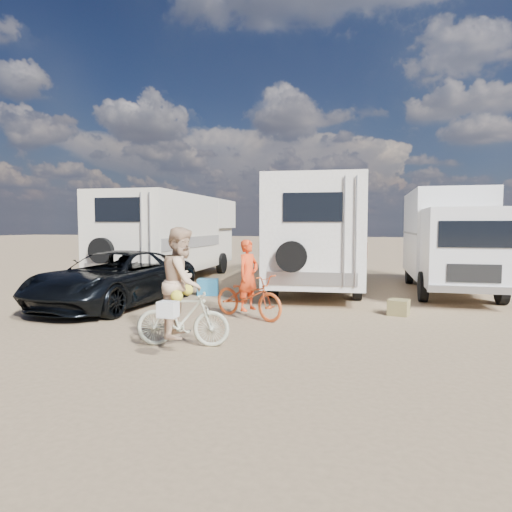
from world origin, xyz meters
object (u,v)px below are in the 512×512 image
(crate, at_px, (399,307))
(box_truck, at_px, (450,241))
(rv_left, at_px, (173,238))
(rider_woman, at_px, (182,292))
(bike_man, at_px, (248,296))
(cooler, at_px, (208,287))
(rv_main, at_px, (318,236))
(bike_woman, at_px, (183,318))
(dark_suv, at_px, (115,278))
(rider_man, at_px, (248,283))

(crate, bearing_deg, box_truck, 68.97)
(rv_left, xyz_separation_m, rider_woman, (4.52, -8.51, -0.64))
(bike_man, bearing_deg, rider_woman, -165.01)
(cooler, bearing_deg, rider_woman, -88.27)
(rv_main, relative_size, bike_woman, 4.98)
(rider_woman, bearing_deg, bike_woman, -101.13)
(box_truck, bearing_deg, crate, -113.93)
(cooler, height_order, crate, cooler)
(rv_main, xyz_separation_m, bike_woman, (-1.11, -7.91, -1.21))
(rider_woman, bearing_deg, crate, -54.31)
(dark_suv, bearing_deg, box_truck, 32.52)
(rv_main, xyz_separation_m, rv_left, (-5.64, 0.60, -0.12))
(rv_left, height_order, bike_man, rv_left)
(rv_main, relative_size, dark_suv, 1.59)
(bike_woman, distance_m, cooler, 5.59)
(bike_man, bearing_deg, cooler, 61.00)
(rider_woman, xyz_separation_m, crate, (3.59, 3.83, -0.75))
(rv_left, bearing_deg, box_truck, -7.36)
(rv_main, bearing_deg, rider_woman, -104.47)
(rv_left, relative_size, box_truck, 1.25)
(rv_left, height_order, rider_woman, rv_left)
(bike_woman, distance_m, rider_man, 2.56)
(dark_suv, relative_size, bike_man, 2.69)
(dark_suv, xyz_separation_m, cooler, (1.64, 2.26, -0.46))
(rv_left, relative_size, cooler, 13.09)
(bike_woman, relative_size, rider_woman, 0.87)
(rider_man, bearing_deg, rv_left, 62.90)
(dark_suv, relative_size, cooler, 8.41)
(cooler, bearing_deg, rv_main, 25.74)
(rv_left, xyz_separation_m, rider_man, (4.91, -6.00, -0.79))
(bike_woman, bearing_deg, cooler, 7.13)
(box_truck, distance_m, crate, 4.52)
(bike_man, xyz_separation_m, cooler, (-2.13, 2.79, -0.25))
(rv_main, distance_m, rider_woman, 8.02)
(rv_main, distance_m, bike_man, 5.58)
(rv_left, xyz_separation_m, box_truck, (9.66, -0.67, 0.00))
(box_truck, xyz_separation_m, crate, (-1.54, -4.01, -1.40))
(rv_left, distance_m, rider_man, 7.79)
(rv_left, bearing_deg, cooler, -52.55)
(box_truck, height_order, rider_man, box_truck)
(rider_woman, bearing_deg, cooler, 7.13)
(rv_main, xyz_separation_m, bike_man, (-0.73, -5.40, -1.20))
(rider_man, relative_size, cooler, 2.61)
(rv_main, relative_size, rider_woman, 4.32)
(rv_main, relative_size, rider_man, 5.12)
(bike_man, height_order, cooler, bike_man)
(bike_woman, xyz_separation_m, rider_man, (0.38, 2.51, 0.30))
(bike_woman, height_order, rider_man, rider_man)
(rv_left, bearing_deg, rider_woman, -65.40)
(dark_suv, relative_size, bike_woman, 3.13)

